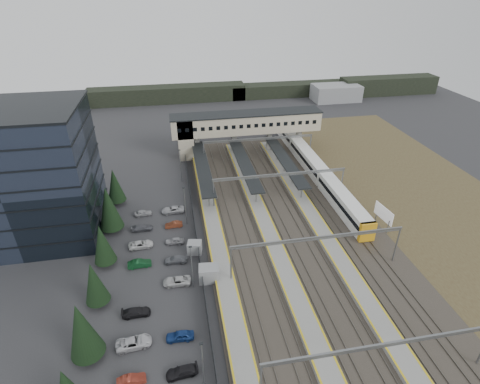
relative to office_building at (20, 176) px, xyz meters
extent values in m
plane|color=#2B2B2D|center=(36.00, -12.00, -12.19)|extent=(220.00, 220.00, 0.00)
cube|color=#323C51|center=(0.00, 0.00, -0.19)|extent=(24.00, 18.00, 24.00)
cube|color=black|center=(0.00, 0.00, -8.76)|extent=(24.30, 18.30, 0.25)
cube|color=black|center=(0.00, 0.00, -5.33)|extent=(24.30, 18.30, 0.25)
cube|color=black|center=(0.00, 0.00, -1.91)|extent=(24.30, 18.30, 0.25)
cube|color=black|center=(0.00, 0.00, 1.52)|extent=(24.30, 18.30, 0.25)
cube|color=black|center=(0.00, 0.00, 4.95)|extent=(24.30, 18.30, 0.25)
cube|color=black|center=(0.00, 0.00, 8.38)|extent=(24.30, 18.30, 0.25)
cylinder|color=black|center=(14.00, -30.00, -11.59)|extent=(0.44, 0.44, 1.20)
cone|color=black|center=(14.00, -30.00, -7.09)|extent=(4.26, 4.26, 8.20)
cylinder|color=black|center=(14.00, -21.00, -11.59)|extent=(0.44, 0.44, 1.20)
cone|color=black|center=(14.00, -21.00, -7.79)|extent=(3.54, 3.54, 6.80)
cylinder|color=black|center=(14.00, -12.00, -11.59)|extent=(0.44, 0.44, 1.20)
cone|color=black|center=(14.00, -12.00, -7.69)|extent=(3.64, 3.64, 7.00)
cylinder|color=black|center=(14.00, -2.00, -11.59)|extent=(0.44, 0.44, 1.20)
cone|color=black|center=(14.00, -2.00, -6.94)|extent=(4.42, 4.42, 8.50)
cylinder|color=black|center=(14.00, 8.00, -11.59)|extent=(0.44, 0.44, 1.20)
cone|color=black|center=(14.00, 8.00, -7.59)|extent=(3.74, 3.74, 7.20)
imported|color=maroon|center=(19.50, -34.70, -11.63)|extent=(3.52, 1.51, 1.13)
imported|color=silver|center=(19.50, -29.40, -11.55)|extent=(4.83, 2.58, 1.29)
imported|color=black|center=(19.50, -24.10, -11.60)|extent=(4.10, 1.76, 1.18)
imported|color=#124320|center=(19.50, -13.50, -11.55)|extent=(3.97, 1.58, 1.28)
imported|color=silver|center=(19.50, -8.20, -11.59)|extent=(4.50, 2.37, 1.21)
imported|color=#52535A|center=(19.50, -2.90, -11.60)|extent=(4.10, 1.74, 1.18)
imported|color=#A7A6AA|center=(19.50, 2.40, -11.61)|extent=(3.53, 1.67, 1.17)
imported|color=black|center=(25.50, -34.70, -11.62)|extent=(4.08, 1.96, 1.15)
imported|color=navy|center=(25.50, -29.40, -11.55)|extent=(3.83, 1.70, 1.28)
imported|color=silver|center=(25.50, -18.80, -11.58)|extent=(4.49, 2.25, 1.22)
imported|color=slate|center=(25.50, -13.50, -11.61)|extent=(4.12, 1.92, 1.16)
imported|color=#99989D|center=(25.50, -8.20, -11.62)|extent=(3.48, 1.67, 1.15)
imported|color=brown|center=(25.50, -2.90, -11.63)|extent=(3.43, 1.32, 1.11)
imported|color=#B9B9BE|center=(25.50, 2.40, -11.55)|extent=(4.64, 2.18, 1.28)
cylinder|color=slate|center=(28.00, -37.00, -8.19)|extent=(0.16, 0.16, 8.00)
cube|color=black|center=(28.00, -37.00, -4.19)|extent=(0.50, 0.25, 0.15)
cylinder|color=slate|center=(28.00, -20.00, -8.19)|extent=(0.16, 0.16, 8.00)
cube|color=black|center=(28.00, -20.00, -4.19)|extent=(0.50, 0.25, 0.15)
cylinder|color=slate|center=(28.00, -2.00, -8.19)|extent=(0.16, 0.16, 8.00)
cube|color=black|center=(28.00, -2.00, -4.19)|extent=(0.50, 0.25, 0.15)
cylinder|color=slate|center=(28.00, 16.00, -8.19)|extent=(0.16, 0.16, 8.00)
cube|color=black|center=(28.00, 16.00, -4.19)|extent=(0.50, 0.25, 0.15)
cube|color=#26282B|center=(29.50, -7.00, -11.19)|extent=(0.08, 90.00, 2.00)
cube|color=gray|center=(30.65, -18.87, -10.85)|extent=(3.41, 2.63, 2.67)
cube|color=gray|center=(28.91, -11.46, -11.09)|extent=(2.75, 2.44, 2.20)
cube|color=#343128|center=(48.00, -7.00, -12.09)|extent=(34.00, 90.00, 0.20)
cube|color=#59544C|center=(35.28, -7.00, -11.91)|extent=(0.08, 90.00, 0.14)
cube|color=#59544C|center=(36.72, -7.00, -11.91)|extent=(0.08, 90.00, 0.14)
cube|color=#59544C|center=(39.28, -7.00, -11.91)|extent=(0.08, 90.00, 0.14)
cube|color=#59544C|center=(40.72, -7.00, -11.91)|extent=(0.08, 90.00, 0.14)
cube|color=#59544C|center=(45.28, -7.00, -11.91)|extent=(0.08, 90.00, 0.14)
cube|color=#59544C|center=(46.72, -7.00, -11.91)|extent=(0.08, 90.00, 0.14)
cube|color=#59544C|center=(49.28, -7.00, -11.91)|extent=(0.08, 90.00, 0.14)
cube|color=#59544C|center=(50.72, -7.00, -11.91)|extent=(0.08, 90.00, 0.14)
cube|color=#59544C|center=(55.28, -7.00, -11.91)|extent=(0.08, 90.00, 0.14)
cube|color=#59544C|center=(56.72, -7.00, -11.91)|extent=(0.08, 90.00, 0.14)
cube|color=#59544C|center=(59.28, -7.00, -11.91)|extent=(0.08, 90.00, 0.14)
cube|color=#59544C|center=(60.72, -7.00, -11.91)|extent=(0.08, 90.00, 0.14)
cube|color=gray|center=(33.00, -7.00, -11.74)|extent=(3.20, 82.00, 0.90)
cube|color=gold|center=(31.55, -7.00, -11.28)|extent=(0.25, 82.00, 0.02)
cube|color=gold|center=(34.45, -7.00, -11.28)|extent=(0.25, 82.00, 0.02)
cube|color=gray|center=(43.00, -7.00, -11.74)|extent=(3.20, 82.00, 0.90)
cube|color=gold|center=(41.55, -7.00, -11.28)|extent=(0.25, 82.00, 0.02)
cube|color=gold|center=(44.45, -7.00, -11.28)|extent=(0.25, 82.00, 0.02)
cube|color=gray|center=(53.00, -7.00, -11.74)|extent=(3.20, 82.00, 0.90)
cube|color=gold|center=(51.55, -7.00, -11.28)|extent=(0.25, 82.00, 0.02)
cube|color=gold|center=(54.45, -7.00, -11.28)|extent=(0.25, 82.00, 0.02)
cube|color=black|center=(33.00, 15.00, -8.19)|extent=(3.00, 30.00, 0.25)
cube|color=slate|center=(33.00, 15.00, -8.34)|extent=(3.10, 30.00, 0.12)
cylinder|color=slate|center=(33.00, 2.00, -9.79)|extent=(0.20, 0.20, 3.10)
cylinder|color=slate|center=(33.00, 8.50, -9.79)|extent=(0.20, 0.20, 3.10)
cylinder|color=slate|center=(33.00, 15.00, -9.79)|extent=(0.20, 0.20, 3.10)
cylinder|color=slate|center=(33.00, 21.50, -9.79)|extent=(0.20, 0.20, 3.10)
cylinder|color=slate|center=(33.00, 28.00, -9.79)|extent=(0.20, 0.20, 3.10)
cube|color=black|center=(43.00, 15.00, -8.19)|extent=(3.00, 30.00, 0.25)
cube|color=slate|center=(43.00, 15.00, -8.34)|extent=(3.10, 30.00, 0.12)
cylinder|color=slate|center=(43.00, 2.00, -9.79)|extent=(0.20, 0.20, 3.10)
cylinder|color=slate|center=(43.00, 8.50, -9.79)|extent=(0.20, 0.20, 3.10)
cylinder|color=slate|center=(43.00, 15.00, -9.79)|extent=(0.20, 0.20, 3.10)
cylinder|color=slate|center=(43.00, 21.50, -9.79)|extent=(0.20, 0.20, 3.10)
cylinder|color=slate|center=(43.00, 28.00, -9.79)|extent=(0.20, 0.20, 3.10)
cube|color=black|center=(53.00, 15.00, -8.19)|extent=(3.00, 30.00, 0.25)
cube|color=slate|center=(53.00, 15.00, -8.34)|extent=(3.10, 30.00, 0.12)
cylinder|color=slate|center=(53.00, 2.00, -9.79)|extent=(0.20, 0.20, 3.10)
cylinder|color=slate|center=(53.00, 8.50, -9.79)|extent=(0.20, 0.20, 3.10)
cylinder|color=slate|center=(53.00, 15.00, -9.79)|extent=(0.20, 0.20, 3.10)
cylinder|color=slate|center=(53.00, 21.50, -9.79)|extent=(0.20, 0.20, 3.10)
cylinder|color=slate|center=(53.00, 28.00, -9.79)|extent=(0.20, 0.20, 3.10)
cube|color=beige|center=(46.50, 30.00, -3.69)|extent=(40.00, 6.00, 5.00)
cube|color=black|center=(46.50, 30.00, -1.14)|extent=(40.40, 6.40, 0.30)
cube|color=beige|center=(30.00, 30.00, -6.69)|extent=(4.00, 6.00, 11.00)
cube|color=black|center=(28.50, 26.98, -3.59)|extent=(1.00, 0.06, 1.00)
cube|color=black|center=(30.50, 26.98, -3.59)|extent=(1.00, 0.06, 1.00)
cube|color=black|center=(32.50, 26.98, -3.59)|extent=(1.00, 0.06, 1.00)
cube|color=black|center=(34.50, 26.98, -3.59)|extent=(1.00, 0.06, 1.00)
cube|color=black|center=(36.50, 26.98, -3.59)|extent=(1.00, 0.06, 1.00)
cube|color=black|center=(38.50, 26.98, -3.59)|extent=(1.00, 0.06, 1.00)
cube|color=black|center=(40.50, 26.98, -3.59)|extent=(1.00, 0.06, 1.00)
cube|color=black|center=(42.50, 26.98, -3.59)|extent=(1.00, 0.06, 1.00)
cube|color=black|center=(44.50, 26.98, -3.59)|extent=(1.00, 0.06, 1.00)
cube|color=black|center=(46.50, 26.98, -3.59)|extent=(1.00, 0.06, 1.00)
cube|color=black|center=(48.50, 26.98, -3.59)|extent=(1.00, 0.06, 1.00)
cube|color=black|center=(50.50, 26.98, -3.59)|extent=(1.00, 0.06, 1.00)
cube|color=black|center=(52.50, 26.98, -3.59)|extent=(1.00, 0.06, 1.00)
cube|color=black|center=(54.50, 26.98, -3.59)|extent=(1.00, 0.06, 1.00)
cube|color=black|center=(56.50, 26.98, -3.59)|extent=(1.00, 0.06, 1.00)
cube|color=black|center=(58.50, 26.98, -3.59)|extent=(1.00, 0.06, 1.00)
cube|color=black|center=(60.50, 26.98, -3.59)|extent=(1.00, 0.06, 1.00)
cube|color=black|center=(62.50, 26.98, -3.59)|extent=(1.00, 0.06, 1.00)
cube|color=black|center=(64.50, 26.98, -3.59)|extent=(1.00, 0.06, 1.00)
cube|color=gray|center=(31.50, 30.00, -9.19)|extent=(1.20, 1.60, 6.00)
cube|color=gray|center=(33.00, 30.00, -9.19)|extent=(1.20, 1.60, 6.00)
cube|color=gray|center=(43.00, 30.00, -9.19)|extent=(1.20, 1.60, 6.00)
cube|color=gray|center=(53.00, 30.00, -9.19)|extent=(1.20, 1.60, 6.00)
cube|color=gray|center=(61.50, 30.00, -9.19)|extent=(1.20, 1.60, 6.00)
cube|color=slate|center=(48.00, -40.00, -5.19)|extent=(28.40, 0.25, 0.35)
cube|color=slate|center=(48.00, -40.00, -5.59)|extent=(28.40, 0.12, 0.12)
cylinder|color=slate|center=(34.00, -20.00, -8.69)|extent=(0.28, 0.28, 7.00)
cylinder|color=slate|center=(62.00, -20.00, -8.69)|extent=(0.28, 0.28, 7.00)
cube|color=slate|center=(48.00, -20.00, -5.19)|extent=(28.40, 0.25, 0.35)
cube|color=slate|center=(48.00, -20.00, -5.59)|extent=(28.40, 0.12, 0.12)
cylinder|color=slate|center=(34.00, 2.00, -8.69)|extent=(0.28, 0.28, 7.00)
cylinder|color=slate|center=(62.00, 2.00, -8.69)|extent=(0.28, 0.28, 7.00)
cube|color=slate|center=(48.00, 2.00, -5.19)|extent=(28.40, 0.25, 0.35)
cube|color=slate|center=(48.00, 2.00, -5.59)|extent=(28.40, 0.12, 0.12)
cylinder|color=slate|center=(34.00, 22.00, -8.69)|extent=(0.28, 0.28, 7.00)
cylinder|color=slate|center=(62.00, 22.00, -8.69)|extent=(0.28, 0.28, 7.00)
cube|color=slate|center=(48.00, 22.00, -5.19)|extent=(28.40, 0.25, 0.35)
cube|color=slate|center=(48.00, 22.00, -5.59)|extent=(28.40, 0.12, 0.12)
cube|color=white|center=(60.00, -3.85, -9.95)|extent=(2.98, 20.71, 3.84)
cube|color=black|center=(60.00, -3.85, -9.53)|extent=(3.05, 20.11, 0.96)
cube|color=slate|center=(60.00, -3.85, -11.61)|extent=(2.56, 19.31, 0.53)
cube|color=white|center=(60.00, 17.46, -9.95)|extent=(2.98, 20.71, 3.84)
cube|color=black|center=(60.00, 17.46, -9.53)|extent=(3.05, 20.11, 0.96)
cube|color=slate|center=(60.00, 17.46, -11.61)|extent=(2.56, 19.31, 0.53)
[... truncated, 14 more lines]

